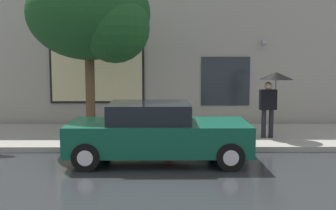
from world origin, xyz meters
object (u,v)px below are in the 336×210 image
at_px(pedestrian_with_umbrella, 273,86).
at_px(parked_car, 157,133).
at_px(fire_hydrant, 169,129).
at_px(street_tree, 94,17).

bearing_deg(pedestrian_with_umbrella, parked_car, -146.26).
xyz_separation_m(fire_hydrant, pedestrian_with_umbrella, (3.13, 0.58, 1.20)).
height_order(fire_hydrant, street_tree, street_tree).
height_order(parked_car, street_tree, street_tree).
relative_size(fire_hydrant, street_tree, 0.15).
xyz_separation_m(parked_car, fire_hydrant, (0.30, 1.71, -0.19)).
bearing_deg(parked_car, pedestrian_with_umbrella, 33.74).
bearing_deg(street_tree, fire_hydrant, -10.72).
distance_m(parked_car, fire_hydrant, 1.74).
bearing_deg(street_tree, parked_car, -48.87).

